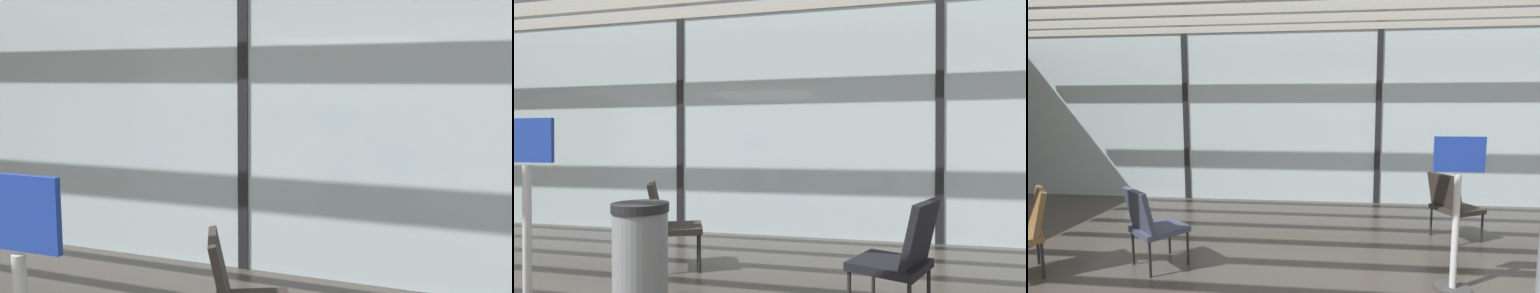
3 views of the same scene
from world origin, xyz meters
The scene contains 4 objects.
glass_curtain_wall centered at (0.00, 5.20, 1.52)m, with size 14.00×0.08×3.05m, color silver.
window_mullion_1 centered at (0.00, 5.20, 1.52)m, with size 0.10×0.12×3.05m, color black.
parked_airplane centered at (0.82, 11.09, 1.95)m, with size 14.17×3.90×3.90m.
lounge_chair_5 centered at (0.68, 3.45, 0.49)m, with size 0.68×0.66×0.87m.
Camera 1 is at (1.95, 0.41, 1.83)m, focal length 38.37 mm.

